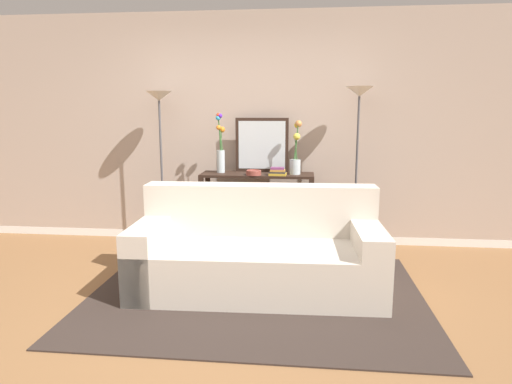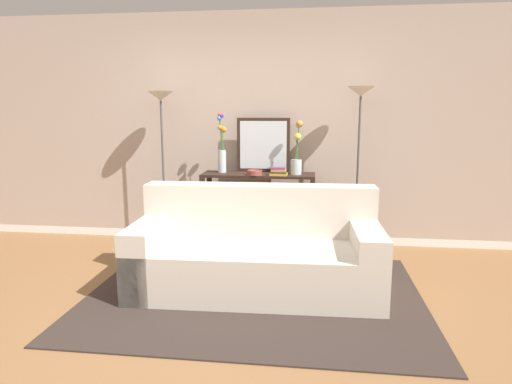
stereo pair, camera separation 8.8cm
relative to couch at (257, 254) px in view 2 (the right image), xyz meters
The scene contains 13 objects.
ground_plane 0.79m from the couch, 120.28° to the right, with size 16.00×16.00×0.02m, color brown.
back_wall 1.87m from the couch, 103.33° to the left, with size 12.00×0.15×2.64m.
area_rug 0.35m from the couch, 89.33° to the right, with size 2.78×2.11×0.01m.
couch is the anchor object (origin of this frame).
console_table 1.21m from the couch, 96.20° to the left, with size 1.24×0.39×0.86m.
floor_lamp_left 1.97m from the couch, 136.72° to the left, with size 0.28×0.28×1.75m.
floor_lamp_right 1.84m from the couch, 50.16° to the left, with size 0.28×0.28×1.79m.
wall_mirror 1.58m from the couch, 93.93° to the left, with size 0.60×0.02×0.61m.
vase_tall_flowers 1.54m from the couch, 114.29° to the left, with size 0.09×0.12×0.66m.
vase_short_flowers 1.41m from the couch, 75.65° to the left, with size 0.13×0.14×0.58m.
fruit_bowl 1.20m from the couch, 98.35° to the left, with size 0.16×0.16×0.05m.
book_stack 1.21m from the couch, 84.29° to the left, with size 0.19×0.14×0.08m.
book_row_under_console 1.30m from the couch, 113.86° to the left, with size 0.24×0.18×0.13m.
Camera 2 is at (0.83, -3.11, 1.54)m, focal length 31.57 mm.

